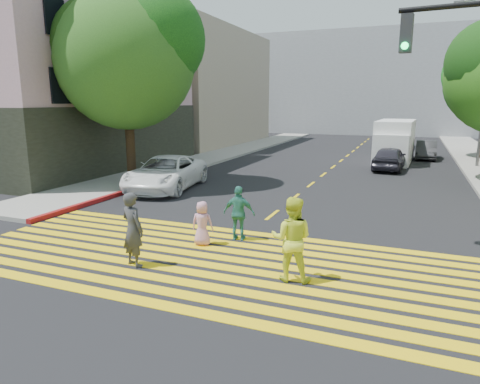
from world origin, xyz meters
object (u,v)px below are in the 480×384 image
Objects in this scene: pedestrian_woman at (292,239)px; white_van at (394,143)px; silver_car at (401,139)px; pedestrian_man at (133,230)px; white_sedan at (166,173)px; dark_car_parked at (426,150)px; pedestrian_child at (202,223)px; pedestrian_extra at (239,213)px; dark_car_near at (390,158)px; tree_left at (128,53)px.

white_van reaches higher than pedestrian_woman.
pedestrian_man is at bearing 82.60° from silver_car.
white_sedan reaches higher than dark_car_parked.
white_sedan is at bearing -51.05° from pedestrian_woman.
white_van is (4.87, 21.29, 0.37)m from pedestrian_man.
pedestrian_child is 1.10m from pedestrian_extra.
white_sedan is (-5.72, 5.46, -0.04)m from pedestrian_extra.
pedestrian_extra is 0.41× the size of dark_car_parked.
dark_car_parked is (10.99, 15.63, -0.12)m from white_sedan.
white_van is (0.06, 3.54, 0.59)m from dark_car_near.
pedestrian_woman reaches higher than dark_car_near.
tree_left is at bearing 65.58° from silver_car.
pedestrian_man is 1.47× the size of pedestrian_child.
white_sedan reaches higher than dark_car_near.
tree_left is 10.96m from pedestrian_extra.
dark_car_parked is at bearing -87.31° from pedestrian_man.
pedestrian_child is 0.23× the size of white_sedan.
pedestrian_extra is at bearing -101.17° from pedestrian_man.
silver_car reaches higher than dark_car_parked.
pedestrian_man is 31.65m from silver_car.
pedestrian_extra reaches higher than white_sedan.
silver_car is (3.41, 28.51, -0.09)m from pedestrian_extra.
pedestrian_extra is 28.71m from silver_car.
pedestrian_man is 2.14m from pedestrian_child.
white_van is at bearing 46.50° from white_sedan.
dark_car_near is at bearing 90.89° from silver_car.
dark_car_near is at bearing -107.46° from dark_car_parked.
pedestrian_extra is (0.75, 0.79, 0.16)m from pedestrian_child.
dark_car_near is at bearing -100.60° from pedestrian_woman.
pedestrian_extra is at bearing -142.64° from pedestrian_child.
tree_left is 11.69m from pedestrian_man.
dark_car_parked is at bearing -103.84° from dark_car_near.
tree_left reaches higher than pedestrian_child.
tree_left is 25.82m from silver_car.
pedestrian_woman reaches higher than white_sedan.
silver_car is at bearing -107.05° from pedestrian_child.
pedestrian_extra is 15.34m from dark_car_near.
pedestrian_man is 1.16× the size of pedestrian_extra.
silver_car is at bearing -99.28° from pedestrian_woman.
white_sedan is at bearing -60.48° from pedestrian_child.
tree_left is 1.67× the size of white_sedan.
pedestrian_child is 0.31× the size of dark_car_near.
dark_car_parked is at bearing 54.78° from white_van.
white_sedan is 24.80m from silver_car.
white_sedan is 13.08m from dark_car_near.
tree_left is 4.75× the size of pedestrian_woman.
dark_car_near is at bearing -113.11° from pedestrian_child.
dark_car_parked reaches higher than pedestrian_child.
pedestrian_child is at bearing -43.56° from tree_left.
pedestrian_child is (-2.85, 1.36, -0.32)m from pedestrian_woman.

